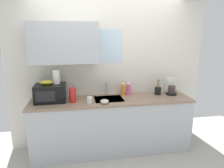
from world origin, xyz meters
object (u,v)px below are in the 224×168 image
(paper_towel_roll, at_px, (56,77))
(small_bowl, at_px, (105,101))
(coffee_maker, at_px, (171,88))
(dish_soap_bottle_pink, at_px, (129,89))
(mug_white, at_px, (90,100))
(banana_bunch, at_px, (46,82))
(cereal_canister, at_px, (73,95))
(utensil_crock, at_px, (158,91))
(microwave, at_px, (50,93))
(dish_soap_bottle_orange, at_px, (123,89))

(paper_towel_roll, relative_size, small_bowl, 1.69)
(coffee_maker, xyz_separation_m, dish_soap_bottle_pink, (-0.73, 0.10, 0.00))
(paper_towel_roll, xyz_separation_m, dish_soap_bottle_pink, (1.19, 0.11, -0.27))
(coffee_maker, height_order, mug_white, coffee_maker)
(banana_bunch, distance_m, paper_towel_roll, 0.18)
(banana_bunch, height_order, cereal_canister, banana_bunch)
(coffee_maker, bearing_deg, paper_towel_roll, -179.75)
(dish_soap_bottle_pink, relative_size, small_bowl, 1.72)
(mug_white, distance_m, utensil_crock, 1.23)
(microwave, bearing_deg, utensil_crock, 2.28)
(small_bowl, bearing_deg, cereal_canister, 162.30)
(paper_towel_roll, bearing_deg, microwave, -152.83)
(dish_soap_bottle_orange, distance_m, small_bowl, 0.56)
(microwave, height_order, utensil_crock, microwave)
(paper_towel_roll, distance_m, coffee_maker, 1.94)
(microwave, bearing_deg, banana_bunch, 178.20)
(banana_bunch, xyz_separation_m, dish_soap_bottle_orange, (1.24, 0.16, -0.20))
(coffee_maker, bearing_deg, mug_white, -170.15)
(dish_soap_bottle_orange, xyz_separation_m, dish_soap_bottle_pink, (0.10, -0.00, 0.00))
(coffee_maker, height_order, utensil_crock, coffee_maker)
(paper_towel_roll, bearing_deg, coffee_maker, 0.25)
(dish_soap_bottle_orange, bearing_deg, banana_bunch, -172.58)
(microwave, relative_size, paper_towel_roll, 2.09)
(dish_soap_bottle_orange, distance_m, dish_soap_bottle_pink, 0.10)
(paper_towel_roll, relative_size, dish_soap_bottle_pink, 0.98)
(cereal_canister, bearing_deg, small_bowl, -17.70)
(microwave, xyz_separation_m, dish_soap_bottle_orange, (1.19, 0.16, -0.03))
(cereal_canister, relative_size, utensil_crock, 0.84)
(banana_bunch, xyz_separation_m, paper_towel_roll, (0.15, 0.05, 0.08))
(microwave, relative_size, dish_soap_bottle_pink, 2.05)
(small_bowl, bearing_deg, coffee_maker, 14.30)
(microwave, height_order, cereal_canister, microwave)
(mug_white, bearing_deg, coffee_maker, 9.85)
(mug_white, relative_size, small_bowl, 0.73)
(microwave, relative_size, banana_bunch, 2.30)
(microwave, relative_size, utensil_crock, 1.71)
(small_bowl, bearing_deg, microwave, 162.96)
(banana_bunch, distance_m, cereal_canister, 0.45)
(cereal_canister, xyz_separation_m, mug_white, (0.25, -0.09, -0.07))
(small_bowl, bearing_deg, banana_bunch, 163.79)
(banana_bunch, height_order, coffee_maker, banana_bunch)
(dish_soap_bottle_orange, height_order, mug_white, dish_soap_bottle_orange)
(dish_soap_bottle_orange, height_order, small_bowl, dish_soap_bottle_orange)
(coffee_maker, xyz_separation_m, cereal_canister, (-1.68, -0.16, 0.01))
(paper_towel_roll, height_order, cereal_canister, paper_towel_roll)
(cereal_canister, bearing_deg, dish_soap_bottle_orange, 17.10)
(mug_white, bearing_deg, banana_bunch, 163.47)
(banana_bunch, distance_m, dish_soap_bottle_pink, 1.36)
(microwave, distance_m, small_bowl, 0.85)
(coffee_maker, relative_size, dish_soap_bottle_orange, 1.25)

